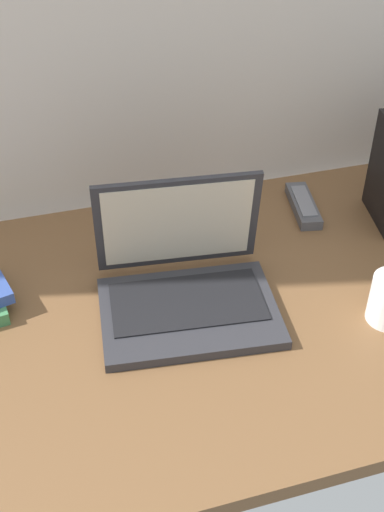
# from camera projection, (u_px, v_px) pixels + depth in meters

# --- Properties ---
(desk) EXTENTS (1.60, 0.76, 0.03)m
(desk) POSITION_uv_depth(u_px,v_px,m) (197.00, 314.00, 1.17)
(desk) COLOR brown
(desk) RESTS_ON ground
(laptop) EXTENTS (0.33, 0.29, 0.22)m
(laptop) POSITION_uv_depth(u_px,v_px,m) (185.00, 281.00, 1.14)
(laptop) COLOR #2D2D33
(laptop) RESTS_ON desk
(remote_control_far) EXTENTS (0.07, 0.17, 0.02)m
(remote_control_far) POSITION_uv_depth(u_px,v_px,m) (303.00, 205.00, 1.40)
(remote_control_far) COLOR #4C4C51
(remote_control_far) RESTS_ON desk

